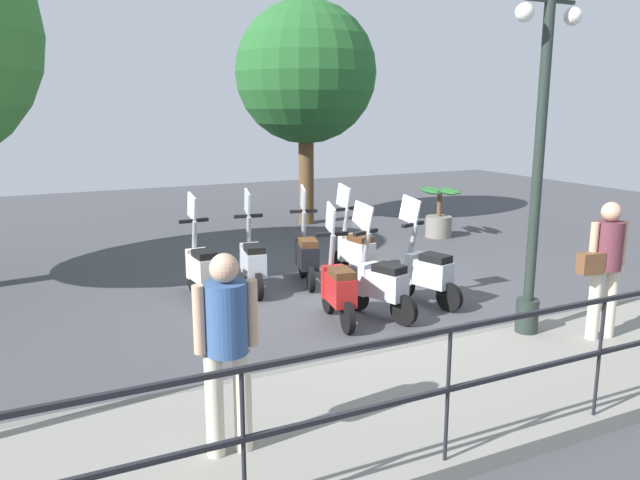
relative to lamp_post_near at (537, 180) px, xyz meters
The scene contains 15 objects.
ground_plane 3.24m from the lamp_post_near, 21.82° to the left, with size 28.00×28.00×0.00m, color #424247.
promenade_walkway 2.25m from the lamp_post_near, 128.09° to the left, with size 2.20×20.00×0.15m.
fence_railing 2.30m from the lamp_post_near, 151.90° to the left, with size 0.04×16.03×1.07m.
lamp_post_near is the anchor object (origin of this frame).
pedestrian_with_bag 1.19m from the lamp_post_near, 130.41° to the right, with size 0.37×0.66×1.59m.
pedestrian_distant 4.20m from the lamp_post_near, 103.65° to the left, with size 0.34×0.49×1.59m.
tree_distant 8.36m from the lamp_post_near, ahead, with size 3.24×3.24×5.14m.
potted_palm 6.35m from the lamp_post_near, 27.09° to the right, with size 1.06×0.66×1.05m.
scooter_near_0 2.30m from the lamp_post_near, ahead, with size 1.20×0.54×1.54m.
scooter_near_1 2.40m from the lamp_post_near, 34.71° to the left, with size 1.19×0.55×1.54m.
scooter_near_2 2.77m from the lamp_post_near, 45.78° to the left, with size 1.23×0.47×1.54m.
scooter_far_0 3.69m from the lamp_post_near, ahead, with size 1.23×0.44×1.54m.
scooter_far_1 3.96m from the lamp_post_near, 20.47° to the left, with size 1.21×0.53×1.54m.
scooter_far_2 4.32m from the lamp_post_near, 32.75° to the left, with size 1.23×0.46×1.54m.
scooter_far_3 4.76m from the lamp_post_near, 41.38° to the left, with size 1.23×0.44×1.54m.
Camera 1 is at (-7.63, 4.34, 2.80)m, focal length 35.00 mm.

